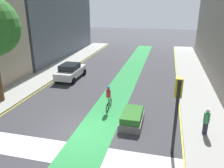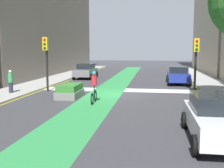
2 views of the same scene
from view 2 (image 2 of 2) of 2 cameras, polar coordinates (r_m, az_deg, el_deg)
ground_plane at (r=19.21m, az=1.24°, el=-2.11°), size 120.00×120.00×0.00m
bike_lane_paint at (r=19.35m, az=-1.48°, el=-2.03°), size 2.40×60.00×0.01m
crosswalk_band at (r=21.17m, az=1.92°, el=-1.24°), size 12.00×1.80×0.01m
curb_stripe_left at (r=19.40m, az=19.12°, el=-2.40°), size 0.16×60.00×0.01m
sidewalk_right at (r=21.46m, az=-19.05°, el=-1.32°), size 3.00×60.00×0.15m
curb_stripe_right at (r=20.83m, az=-15.38°, el=-1.63°), size 0.16×60.00×0.01m
traffic_signal_near_right at (r=20.90m, az=-13.47°, el=6.15°), size 0.35×0.52×3.98m
traffic_signal_near_left at (r=20.89m, az=16.97°, el=5.85°), size 0.35×0.52×3.88m
car_blue_left_near at (r=25.63m, az=13.52°, el=1.82°), size 2.07×4.22×1.57m
car_white_left_far at (r=10.01m, az=20.94°, el=-6.53°), size 2.03×4.20×1.57m
car_grey_right_near at (r=29.82m, az=-5.47°, el=2.71°), size 2.03×4.20×1.57m
cyclist_in_lane at (r=16.01m, az=-3.75°, el=-0.48°), size 0.32×1.73×1.86m
pedestrian_sidewalk_right_a at (r=20.03m, az=-20.22°, el=0.53°), size 0.34×0.34×1.56m
median_planter at (r=18.09m, az=-8.70°, el=-1.48°), size 1.33×2.43×0.85m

